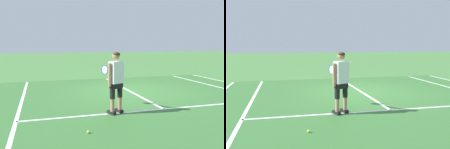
# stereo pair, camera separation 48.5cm
# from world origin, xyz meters

# --- Properties ---
(ground_plane) EXTENTS (80.00, 80.00, 0.00)m
(ground_plane) POSITION_xyz_m (0.00, 0.00, 0.00)
(ground_plane) COLOR #477F3D
(court_inner_surface) EXTENTS (10.98, 9.83, 0.00)m
(court_inner_surface) POSITION_xyz_m (0.00, -1.23, 0.00)
(court_inner_surface) COLOR #387033
(court_inner_surface) RESTS_ON ground
(line_service) EXTENTS (8.23, 0.10, 0.01)m
(line_service) POSITION_xyz_m (0.00, -2.92, 0.00)
(line_service) COLOR white
(line_service) RESTS_ON ground
(line_centre_service) EXTENTS (0.10, 6.40, 0.01)m
(line_centre_service) POSITION_xyz_m (0.00, 0.28, 0.00)
(line_centre_service) COLOR white
(line_centre_service) RESTS_ON ground
(line_singles_left) EXTENTS (0.10, 9.43, 0.01)m
(line_singles_left) POSITION_xyz_m (-4.12, -1.23, 0.00)
(line_singles_left) COLOR white
(line_singles_left) RESTS_ON ground
(tennis_player) EXTENTS (0.56, 1.23, 1.71)m
(tennis_player) POSITION_xyz_m (-1.50, -2.91, 0.99)
(tennis_player) COLOR black
(tennis_player) RESTS_ON ground
(tennis_ball_near_feet) EXTENTS (0.07, 0.07, 0.07)m
(tennis_ball_near_feet) POSITION_xyz_m (-2.53, -4.20, 0.03)
(tennis_ball_near_feet) COLOR #CCE02D
(tennis_ball_near_feet) RESTS_ON ground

